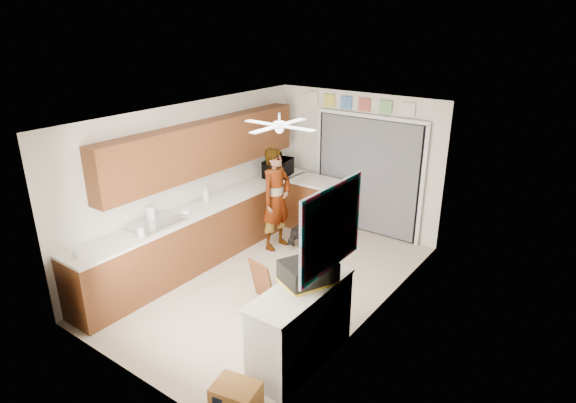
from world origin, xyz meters
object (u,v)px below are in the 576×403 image
Objects in this scene: paper_towel_roll at (151,214)px; dog at (300,234)px; microwave at (278,168)px; man at (276,199)px; cardboard_box at (236,397)px; soap_bottle at (206,193)px; cup at (186,212)px; navy_crate at (236,399)px; suitcase at (308,272)px.

dog is at bearing 64.47° from paper_towel_roll.
microwave is 1.04m from man.
cardboard_box is 0.26× the size of man.
man reaches higher than soap_bottle.
soap_bottle is 0.62m from cup.
soap_bottle is 1.17m from man.
dog reaches higher than navy_crate.
man is (0.55, 1.48, -0.12)m from cup.
navy_crate is at bearing 0.00° from cardboard_box.
microwave is 4.40× the size of cup.
man is (0.72, 0.90, -0.21)m from soap_bottle.
cardboard_box is 3.76m from man.
paper_towel_roll is at bearing 155.33° from navy_crate.
navy_crate is (2.62, -2.26, -0.97)m from soap_bottle.
cup is 0.08× the size of man.
cup is at bearing -166.90° from suitcase.
dog is (0.82, 1.78, -0.80)m from cup.
soap_bottle is (-0.14, -1.72, -0.02)m from microwave.
soap_bottle is 0.74× the size of navy_crate.
suitcase is at bearing 86.57° from navy_crate.
cup reaches higher than cardboard_box.
cardboard_box reaches higher than navy_crate.
paper_towel_roll reaches higher than cup.
microwave is at bearing 85.75° from paper_towel_roll.
paper_towel_roll is 0.50× the size of cardboard_box.
soap_bottle is 0.62× the size of cardboard_box.
cardboard_box is at bearing -68.81° from suitcase.
soap_bottle is 1.80m from dog.
suitcase reaches higher than cup.
microwave is 2.51× the size of paper_towel_roll.
man is at bearing 121.00° from navy_crate.
man reaches higher than navy_crate.
paper_towel_roll reaches higher than navy_crate.
soap_bottle is 2.91m from suitcase.
soap_bottle is at bearing -177.54° from suitcase.
man is 3.64× the size of dog.
dog is at bearing 151.12° from suitcase.
man reaches higher than dog.
paper_towel_roll is 0.48× the size of dog.
cardboard_box is (2.49, -3.99, -0.96)m from microwave.
soap_bottle is 0.16× the size of man.
paper_towel_roll is at bearing -156.81° from suitcase.
cup is at bearing 162.92° from man.
dog is at bearing -132.45° from microwave.
cup is at bearing -73.42° from soap_bottle.
microwave is 1.21× the size of dog.
microwave is at bearing 90.90° from cup.
soap_bottle reaches higher than dog.
navy_crate is at bearing -145.70° from man.
dog is (-1.63, 3.46, 0.07)m from navy_crate.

